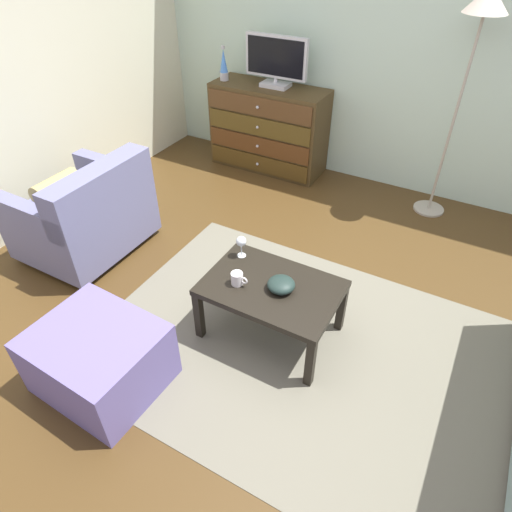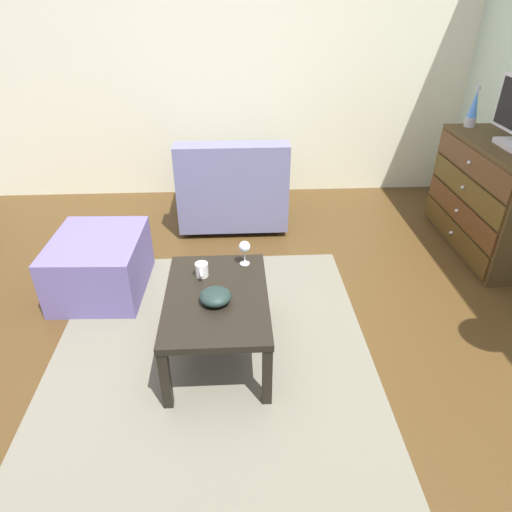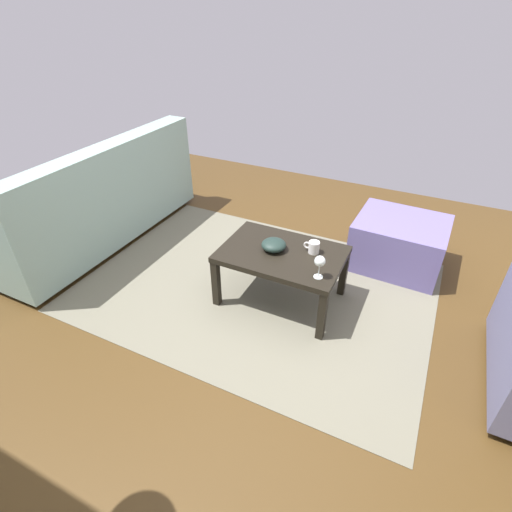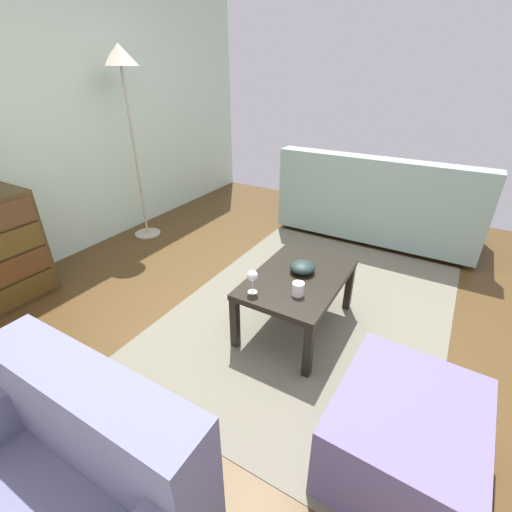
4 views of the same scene
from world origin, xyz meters
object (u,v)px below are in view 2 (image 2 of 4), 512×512
(dresser, at_px, (490,199))
(wine_glass, at_px, (244,247))
(mug, at_px, (202,270))
(coffee_table, at_px, (217,303))
(lava_lamp, at_px, (473,109))
(bowl_decorative, at_px, (216,296))
(ottoman, at_px, (100,265))
(armchair, at_px, (233,187))

(dresser, bearing_deg, wine_glass, -67.01)
(dresser, xyz_separation_m, mug, (0.96, -2.23, 0.03))
(coffee_table, bearing_deg, wine_glass, 152.07)
(lava_lamp, xyz_separation_m, wine_glass, (1.34, -1.93, -0.48))
(lava_lamp, bearing_deg, bowl_decorative, -50.69)
(bowl_decorative, relative_size, ottoman, 0.25)
(mug, bearing_deg, dresser, 113.29)
(armchair, xyz_separation_m, ottoman, (1.05, -0.95, -0.13))
(wine_glass, bearing_deg, armchair, -177.43)
(coffee_table, height_order, mug, mug)
(coffee_table, height_order, ottoman, coffee_table)
(bowl_decorative, height_order, ottoman, bowl_decorative)
(mug, relative_size, bowl_decorative, 0.66)
(coffee_table, distance_m, armchair, 1.74)
(mug, bearing_deg, wine_glass, 115.55)
(armchair, bearing_deg, ottoman, -42.14)
(coffee_table, relative_size, wine_glass, 5.41)
(dresser, bearing_deg, bowl_decorative, -60.34)
(lava_lamp, relative_size, coffee_table, 0.39)
(mug, relative_size, armchair, 0.12)
(dresser, relative_size, armchair, 1.29)
(bowl_decorative, bearing_deg, coffee_table, 179.27)
(ottoman, bearing_deg, coffee_table, 50.67)
(lava_lamp, bearing_deg, wine_glass, -55.30)
(wine_glass, bearing_deg, coffee_table, -27.93)
(dresser, relative_size, bowl_decorative, 6.92)
(dresser, distance_m, wine_glass, 2.15)
(armchair, bearing_deg, bowl_decorative, -3.36)
(lava_lamp, bearing_deg, ottoman, -71.84)
(dresser, distance_m, coffee_table, 2.44)
(coffee_table, bearing_deg, dresser, 118.34)
(dresser, bearing_deg, lava_lamp, -175.03)
(wine_glass, bearing_deg, lava_lamp, 124.70)
(mug, height_order, armchair, armchair)
(lava_lamp, xyz_separation_m, ottoman, (0.97, -2.95, -0.81))
(wine_glass, bearing_deg, bowl_decorative, -23.85)
(mug, xyz_separation_m, bowl_decorative, (0.26, 0.09, -0.00))
(dresser, height_order, wine_glass, dresser)
(lava_lamp, relative_size, bowl_decorative, 1.90)
(lava_lamp, relative_size, wine_glass, 2.10)
(wine_glass, relative_size, ottoman, 0.22)
(dresser, xyz_separation_m, armchair, (-0.58, -2.04, -0.10))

